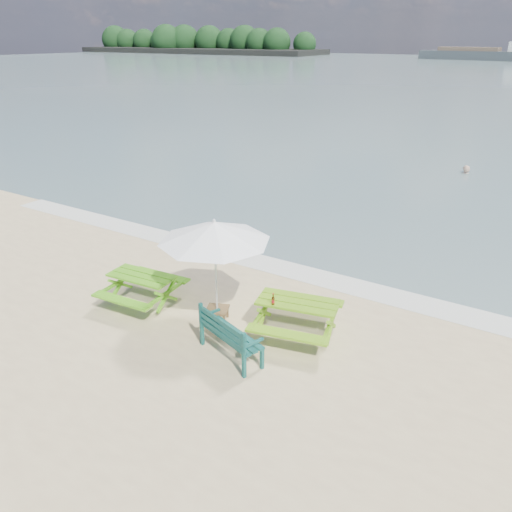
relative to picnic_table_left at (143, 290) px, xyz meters
The scene contains 9 objects.
foam_strip 3.96m from the picnic_table_left, 59.00° to the left, with size 22.00×0.90×0.01m, color silver.
island_headland 175.86m from the picnic_table_left, 127.88° to the left, with size 90.00×22.00×7.60m.
picnic_table_left is the anchor object (origin of this frame).
picnic_table_right 3.70m from the picnic_table_left, 11.45° to the left, with size 2.00×2.13×0.78m.
park_bench 2.99m from the picnic_table_left, 12.27° to the right, with size 1.55×0.94×0.91m.
side_table 1.95m from the picnic_table_left, ahead, with size 0.61×0.61×0.30m.
patio_umbrella 2.61m from the picnic_table_left, ahead, with size 3.06×3.06×2.30m.
beer_bottle 3.33m from the picnic_table_left, ahead, with size 0.06×0.06×0.25m.
swimmer 17.08m from the picnic_table_left, 76.78° to the left, with size 0.71×0.57×1.70m.
Camera 1 is at (5.60, -6.03, 5.73)m, focal length 35.00 mm.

